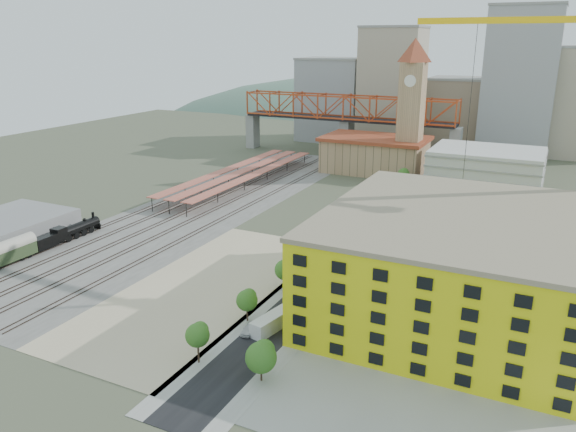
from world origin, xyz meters
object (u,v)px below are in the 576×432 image
at_px(site_trailer_a, 274,321).
at_px(site_trailer_c, 327,271).
at_px(construction_building, 454,263).
at_px(car_0, 249,329).
at_px(clock_tower, 412,96).
at_px(locomotive, 70,232).
at_px(site_trailer_b, 314,283).
at_px(site_trailer_d, 346,253).

bearing_deg(site_trailer_a, site_trailer_c, 101.26).
relative_size(construction_building, car_0, 11.05).
bearing_deg(car_0, clock_tower, 85.46).
distance_m(locomotive, site_trailer_b, 66.00).
relative_size(clock_tower, site_trailer_b, 5.03).
xyz_separation_m(construction_building, site_trailer_a, (-26.00, -20.40, -8.03)).
xyz_separation_m(construction_building, site_trailer_b, (-26.00, -3.13, -8.00)).
xyz_separation_m(site_trailer_d, car_0, (-3.00, -39.14, -0.60)).
bearing_deg(clock_tower, site_trailer_b, -85.56).
distance_m(construction_building, car_0, 38.39).
height_order(site_trailer_a, car_0, site_trailer_a).
bearing_deg(construction_building, clock_tower, 108.78).
bearing_deg(site_trailer_c, locomotive, -170.79).
bearing_deg(site_trailer_d, locomotive, 177.72).
distance_m(site_trailer_a, site_trailer_c, 24.33).
xyz_separation_m(locomotive, site_trailer_a, (66.00, -17.44, -0.61)).
height_order(construction_building, site_trailer_d, construction_building).
bearing_deg(site_trailer_a, site_trailer_d, 101.26).
distance_m(site_trailer_a, car_0, 4.45).
height_order(clock_tower, site_trailer_c, clock_tower).
bearing_deg(site_trailer_b, site_trailer_a, -74.05).
distance_m(clock_tower, car_0, 126.84).
xyz_separation_m(site_trailer_a, site_trailer_d, (0.00, 35.90, 0.00)).
bearing_deg(locomotive, site_trailer_d, 15.63).
bearing_deg(construction_building, locomotive, -178.16).
relative_size(locomotive, site_trailer_d, 2.11).
distance_m(construction_building, site_trailer_c, 27.53).
distance_m(site_trailer_b, site_trailer_c, 7.06).
xyz_separation_m(locomotive, site_trailer_c, (66.00, 6.89, -0.73)).
bearing_deg(car_0, site_trailer_a, 40.29).
distance_m(site_trailer_b, car_0, 20.73).
distance_m(locomotive, site_trailer_d, 68.54).
bearing_deg(site_trailer_c, clock_tower, 98.01).
bearing_deg(clock_tower, site_trailer_a, -86.20).
bearing_deg(locomotive, site_trailer_c, 5.96).
relative_size(locomotive, car_0, 4.67).
bearing_deg(locomotive, construction_building, 1.84).
xyz_separation_m(clock_tower, car_0, (5.00, -123.63, -27.92)).
xyz_separation_m(locomotive, car_0, (63.00, -20.67, -1.21)).
relative_size(construction_building, locomotive, 2.37).
height_order(construction_building, site_trailer_a, construction_building).
height_order(locomotive, site_trailer_b, locomotive).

